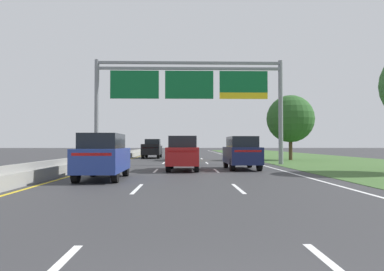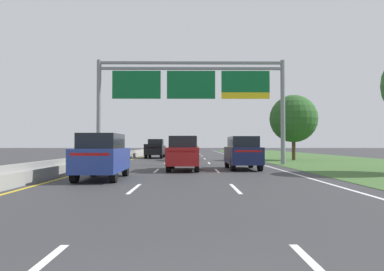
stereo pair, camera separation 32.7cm
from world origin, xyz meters
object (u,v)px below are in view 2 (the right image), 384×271
object	(u,v)px
car_gold_centre_lane_suv	(189,149)
overhead_sign_gantry	(191,90)
car_red_centre_lane_suv	(184,153)
car_navy_right_lane_suv	(242,152)
car_blue_left_lane_suv	(102,156)
roadside_tree_mid	(294,119)
pickup_truck_black	(155,149)

from	to	relation	value
car_gold_centre_lane_suv	overhead_sign_gantry	bearing A→B (deg)	-176.90
car_gold_centre_lane_suv	car_red_centre_lane_suv	bearing A→B (deg)	-179.58
car_navy_right_lane_suv	car_blue_left_lane_suv	distance (m)	9.94
overhead_sign_gantry	car_navy_right_lane_suv	bearing A→B (deg)	-59.32
car_red_centre_lane_suv	roadside_tree_mid	xyz separation A→B (m)	(10.80, 13.97, 3.07)
pickup_truck_black	roadside_tree_mid	size ratio (longest dim) A/B	0.83
overhead_sign_gantry	car_blue_left_lane_suv	distance (m)	13.69
car_navy_right_lane_suv	car_red_centre_lane_suv	world-z (taller)	same
overhead_sign_gantry	car_gold_centre_lane_suv	world-z (taller)	overhead_sign_gantry
car_blue_left_lane_suv	car_gold_centre_lane_suv	size ratio (longest dim) A/B	1.00
car_red_centre_lane_suv	roadside_tree_mid	size ratio (longest dim) A/B	0.72
overhead_sign_gantry	roadside_tree_mid	world-z (taller)	overhead_sign_gantry
car_blue_left_lane_suv	car_red_centre_lane_suv	xyz separation A→B (m)	(3.70, 5.67, 0.00)
car_blue_left_lane_suv	car_navy_right_lane_suv	bearing A→B (deg)	-49.67
car_navy_right_lane_suv	car_red_centre_lane_suv	distance (m)	3.87
pickup_truck_black	car_navy_right_lane_suv	world-z (taller)	pickup_truck_black
car_navy_right_lane_suv	car_red_centre_lane_suv	bearing A→B (deg)	102.72
car_blue_left_lane_suv	car_gold_centre_lane_suv	bearing A→B (deg)	-12.48
overhead_sign_gantry	car_navy_right_lane_suv	distance (m)	8.08
car_navy_right_lane_suv	car_gold_centre_lane_suv	world-z (taller)	same
car_blue_left_lane_suv	car_red_centre_lane_suv	size ratio (longest dim) A/B	1.00
overhead_sign_gantry	car_blue_left_lane_suv	bearing A→B (deg)	-109.06
pickup_truck_black	car_gold_centre_lane_suv	bearing A→B (deg)	-146.89
car_gold_centre_lane_suv	roadside_tree_mid	size ratio (longest dim) A/B	0.73
pickup_truck_black	car_gold_centre_lane_suv	size ratio (longest dim) A/B	1.14
car_blue_left_lane_suv	pickup_truck_black	bearing A→B (deg)	-1.17
pickup_truck_black	car_red_centre_lane_suv	size ratio (longest dim) A/B	1.14
pickup_truck_black	roadside_tree_mid	world-z (taller)	roadside_tree_mid
pickup_truck_black	car_blue_left_lane_suv	xyz separation A→B (m)	(-0.10, -25.53, 0.02)
overhead_sign_gantry	roadside_tree_mid	distance (m)	12.91
overhead_sign_gantry	pickup_truck_black	xyz separation A→B (m)	(-4.07, 13.43, -4.89)
car_navy_right_lane_suv	roadside_tree_mid	world-z (taller)	roadside_tree_mid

